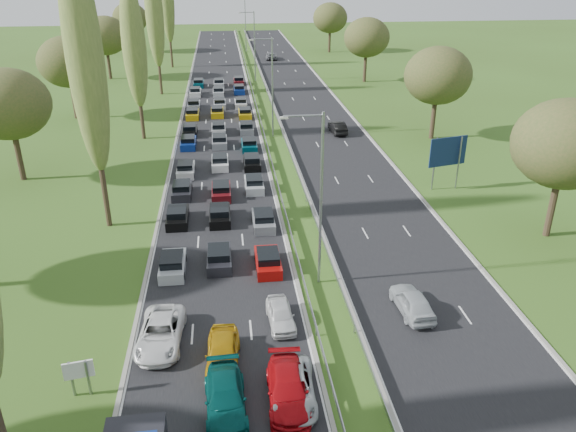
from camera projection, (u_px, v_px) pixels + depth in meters
ground at (272, 132)px, 72.29m from camera, size 260.00×260.00×0.00m
near_carriageway at (219, 128)px, 73.84m from camera, size 10.50×215.00×0.04m
far_carriageway at (320, 125)px, 75.25m from camera, size 10.50×215.00×0.04m
central_reservation at (270, 123)px, 74.31m from camera, size 2.36×215.00×0.32m
lamp_columns at (272, 89)px, 67.96m from camera, size 0.18×140.18×12.00m
poplar_row at (118, 48)px, 54.75m from camera, size 2.80×127.80×22.44m
woodland_right at (466, 91)px, 59.08m from camera, size 8.00×153.00×11.10m
traffic_queue_fill at (219, 136)px, 69.02m from camera, size 9.12×68.99×0.80m
near_car_2 at (161, 333)px, 32.41m from camera, size 2.76×5.44×1.47m
near_car_7 at (225, 398)px, 27.66m from camera, size 2.22×5.07×1.45m
near_car_8 at (223, 353)px, 30.73m from camera, size 2.04×4.64×1.55m
near_car_10 at (293, 388)px, 28.32m from camera, size 2.52×5.00×1.36m
near_car_11 at (288, 389)px, 28.19m from camera, size 2.21×5.09×1.46m
near_car_12 at (281, 315)px, 34.22m from camera, size 1.75×3.91×1.30m
far_car_0 at (412, 302)px, 35.31m from camera, size 2.06×4.56×1.52m
far_car_1 at (338, 127)px, 71.46m from camera, size 1.81×4.61×1.50m
far_car_2 at (271, 56)px, 123.19m from camera, size 2.72×5.29×1.43m
info_sign at (79, 373)px, 28.34m from camera, size 1.50×0.35×2.10m
direction_sign at (448, 154)px, 53.07m from camera, size 3.90×1.08×5.20m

